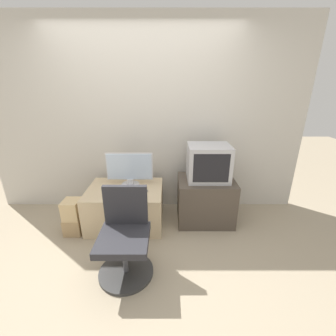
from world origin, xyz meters
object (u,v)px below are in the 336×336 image
(office_chair, at_px, (124,239))
(mouse, at_px, (145,191))
(crt_tv, at_px, (208,163))
(cardboard_box_lower, at_px, (74,225))
(main_monitor, at_px, (129,170))
(keyboard, at_px, (126,192))

(office_chair, bearing_deg, mouse, 79.03)
(crt_tv, bearing_deg, office_chair, -135.88)
(mouse, xyz_separation_m, cardboard_box_lower, (-0.91, -0.12, -0.42))
(main_monitor, bearing_deg, crt_tv, -1.24)
(crt_tv, relative_size, office_chair, 0.61)
(mouse, xyz_separation_m, crt_tv, (0.79, 0.18, 0.31))
(main_monitor, height_order, crt_tv, crt_tv)
(mouse, relative_size, cardboard_box_lower, 0.24)
(mouse, bearing_deg, office_chair, -100.97)
(main_monitor, relative_size, office_chair, 0.70)
(keyboard, relative_size, cardboard_box_lower, 1.53)
(mouse, height_order, cardboard_box_lower, mouse)
(main_monitor, height_order, mouse, main_monitor)
(office_chair, relative_size, cardboard_box_lower, 3.60)
(office_chair, xyz_separation_m, cardboard_box_lower, (-0.76, 0.61, -0.26))
(main_monitor, bearing_deg, mouse, -41.68)
(main_monitor, bearing_deg, keyboard, -93.12)
(keyboard, distance_m, office_chair, 0.72)
(keyboard, xyz_separation_m, mouse, (0.23, 0.03, 0.01))
(keyboard, xyz_separation_m, office_chair, (0.09, -0.70, -0.15))
(cardboard_box_lower, bearing_deg, office_chair, -38.58)
(keyboard, distance_m, mouse, 0.24)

